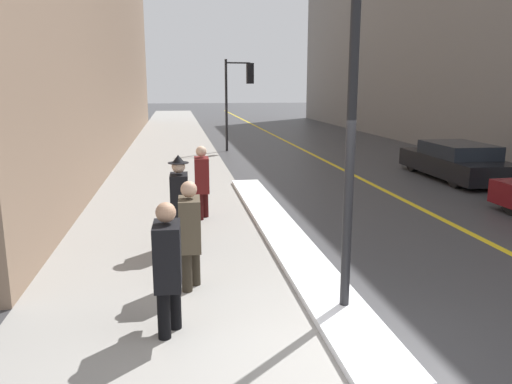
# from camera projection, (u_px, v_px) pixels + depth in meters

# --- Properties ---
(ground_plane) EXTENTS (160.00, 160.00, 0.00)m
(ground_plane) POSITION_uv_depth(u_px,v_px,m) (353.00, 365.00, 5.30)
(ground_plane) COLOR #38383A
(sidewalk_slab) EXTENTS (4.00, 80.00, 0.01)m
(sidewalk_slab) POSITION_uv_depth(u_px,v_px,m) (171.00, 161.00, 19.47)
(sidewalk_slab) COLOR gray
(sidewalk_slab) RESTS_ON ground
(road_centre_stripe) EXTENTS (0.16, 80.00, 0.00)m
(road_centre_stripe) POSITION_uv_depth(u_px,v_px,m) (320.00, 158.00, 20.40)
(road_centre_stripe) COLOR gold
(road_centre_stripe) RESTS_ON ground
(snow_bank_curb) EXTENTS (0.79, 10.72, 0.11)m
(snow_bank_curb) POSITION_uv_depth(u_px,v_px,m) (282.00, 232.00, 9.91)
(snow_bank_curb) COLOR white
(snow_bank_curb) RESTS_ON ground
(lamp_post) EXTENTS (0.28, 0.28, 4.37)m
(lamp_post) POSITION_uv_depth(u_px,v_px,m) (352.00, 107.00, 5.99)
(lamp_post) COLOR black
(lamp_post) RESTS_ON ground
(traffic_light_near) EXTENTS (1.31, 0.41, 4.03)m
(traffic_light_near) POSITION_uv_depth(u_px,v_px,m) (241.00, 85.00, 22.16)
(traffic_light_near) COLOR black
(traffic_light_near) RESTS_ON ground
(pedestrian_trailing) EXTENTS (0.32, 0.74, 1.62)m
(pedestrian_trailing) POSITION_uv_depth(u_px,v_px,m) (168.00, 262.00, 5.79)
(pedestrian_trailing) COLOR black
(pedestrian_trailing) RESTS_ON ground
(pedestrian_nearside) EXTENTS (0.32, 0.53, 1.60)m
(pedestrian_nearside) POSITION_uv_depth(u_px,v_px,m) (190.00, 230.00, 7.11)
(pedestrian_nearside) COLOR #2A241B
(pedestrian_nearside) RESTS_ON ground
(pedestrian_in_fedora) EXTENTS (0.37, 0.54, 1.72)m
(pedestrian_in_fedora) POSITION_uv_depth(u_px,v_px,m) (179.00, 198.00, 8.88)
(pedestrian_in_fedora) COLOR black
(pedestrian_in_fedora) RESTS_ON ground
(pedestrian_in_glasses) EXTENTS (0.32, 0.54, 1.63)m
(pedestrian_in_glasses) POSITION_uv_depth(u_px,v_px,m) (202.00, 179.00, 10.92)
(pedestrian_in_glasses) COLOR #340C0C
(pedestrian_in_glasses) RESTS_ON ground
(parked_car_black) EXTENTS (1.84, 4.61, 1.14)m
(parked_car_black) POSITION_uv_depth(u_px,v_px,m) (456.00, 161.00, 15.81)
(parked_car_black) COLOR black
(parked_car_black) RESTS_ON ground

